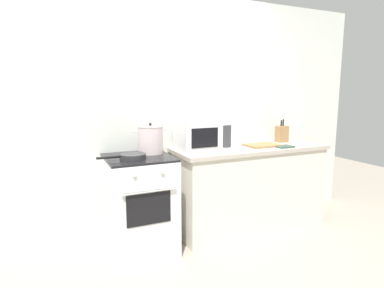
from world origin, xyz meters
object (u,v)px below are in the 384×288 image
Objects in this scene: stove at (140,204)px; frying_pan at (132,157)px; cutting_board at (262,145)px; knife_block at (282,134)px; oven_mitt at (284,147)px; microwave at (202,135)px; stock_pot at (151,139)px.

frying_pan is at bearing -130.44° from stove.
knife_block is at bearing 20.19° from cutting_board.
stove is 5.11× the size of oven_mitt.
microwave is at bearing -176.69° from knife_block.
frying_pan is at bearing -138.73° from stock_pot.
knife_block is at bearing 1.11° from stock_pot.
cutting_board is at bearing 0.05° from stove.
frying_pan is at bearing 177.80° from oven_mitt.
cutting_board reaches higher than stove.
microwave reaches higher than knife_block.
knife_block is (1.84, 0.24, 0.07)m from frying_pan.
stock_pot is at bearing 174.94° from cutting_board.
stove is 2.78× the size of stock_pot.
stock_pot is at bearing 169.11° from oven_mitt.
oven_mitt is at bearing -10.89° from stock_pot.
cutting_board is (1.23, -0.11, -0.12)m from stock_pot.
cutting_board is 2.00× the size of oven_mitt.
frying_pan reaches higher than stove.
microwave is (0.69, 0.08, 0.61)m from stove.
oven_mitt is (0.86, -0.24, -0.14)m from microwave.
knife_block is at bearing 4.58° from stove.
knife_block is at bearing 7.34° from frying_pan.
frying_pan reaches higher than cutting_board.
microwave is at bearing 173.56° from cutting_board.
frying_pan is (-0.08, -0.10, 0.48)m from stove.
knife_block reaches higher than stove.
stock_pot is 1.84× the size of oven_mitt.
knife_block reaches higher than frying_pan.
stove is 0.62m from stock_pot.
cutting_board reaches higher than oven_mitt.
frying_pan is 1.19× the size of cutting_board.
knife_block is (1.61, 0.03, -0.04)m from stock_pot.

